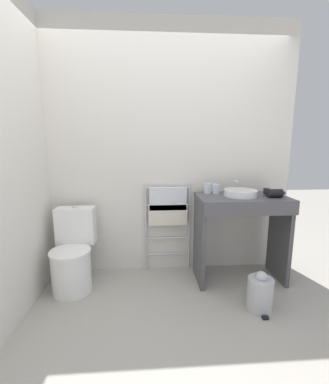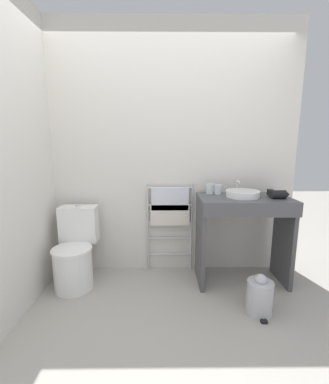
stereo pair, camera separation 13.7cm
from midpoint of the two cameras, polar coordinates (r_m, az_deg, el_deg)
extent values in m
plane|color=#A8A399|center=(2.11, 4.19, -31.76)|extent=(12.00, 12.00, 0.00)
cube|color=silver|center=(2.83, 2.43, 8.93)|extent=(2.74, 0.12, 2.66)
cube|color=silver|center=(2.45, -29.15, 7.31)|extent=(0.12, 1.83, 2.66)
cylinder|color=white|center=(2.76, -18.26, -16.05)|extent=(0.37, 0.37, 0.40)
cylinder|color=white|center=(2.68, -18.53, -12.00)|extent=(0.38, 0.38, 0.02)
cube|color=white|center=(2.85, -17.17, -6.76)|extent=(0.38, 0.18, 0.38)
cylinder|color=silver|center=(2.80, -17.39, -2.96)|extent=(0.05, 0.05, 0.01)
cylinder|color=silver|center=(2.89, -2.33, -7.98)|extent=(0.02, 0.02, 0.99)
cylinder|color=silver|center=(2.91, 7.36, -7.89)|extent=(0.02, 0.02, 0.99)
cylinder|color=silver|center=(3.01, 2.48, -13.68)|extent=(0.49, 0.02, 0.02)
cylinder|color=silver|center=(2.93, 2.52, -10.25)|extent=(0.49, 0.02, 0.02)
cylinder|color=silver|center=(2.87, 2.55, -6.66)|extent=(0.49, 0.02, 0.02)
cylinder|color=silver|center=(2.82, 2.58, -2.92)|extent=(0.49, 0.02, 0.02)
cylinder|color=silver|center=(2.78, 2.61, 0.94)|extent=(0.49, 0.02, 0.02)
cube|color=silver|center=(2.77, 2.62, -1.52)|extent=(0.40, 0.04, 0.25)
cube|color=silver|center=(2.82, 2.59, -5.13)|extent=(0.43, 0.04, 0.23)
cube|color=#4C4C51|center=(2.68, 18.77, -1.44)|extent=(0.89, 0.52, 0.03)
cube|color=#4C4C51|center=(2.47, 20.54, -4.18)|extent=(0.89, 0.02, 0.10)
cube|color=#4C4C4F|center=(2.70, 9.43, -10.90)|extent=(0.04, 0.44, 0.86)
cube|color=#4C4C4F|center=(2.97, 26.16, -9.88)|extent=(0.04, 0.44, 0.86)
cylinder|color=white|center=(2.67, 18.40, -0.38)|extent=(0.33, 0.33, 0.06)
cylinder|color=silver|center=(2.66, 18.44, 0.21)|extent=(0.27, 0.27, 0.01)
cylinder|color=silver|center=(2.84, 17.20, 1.11)|extent=(0.02, 0.02, 0.14)
cylinder|color=silver|center=(2.79, 17.54, 2.11)|extent=(0.02, 0.09, 0.02)
cylinder|color=silver|center=(2.75, 11.47, 0.70)|extent=(0.07, 0.07, 0.10)
cylinder|color=silver|center=(2.75, 13.21, 0.57)|extent=(0.07, 0.07, 0.10)
cylinder|color=black|center=(2.70, 25.30, -0.51)|extent=(0.13, 0.08, 0.08)
cone|color=black|center=(2.74, 26.99, -0.50)|extent=(0.05, 0.07, 0.07)
cube|color=black|center=(2.77, 23.96, -0.15)|extent=(0.05, 0.10, 0.06)
cylinder|color=#B7B7BC|center=(2.49, 21.94, -20.95)|extent=(0.22, 0.22, 0.29)
sphere|color=#B7B7BC|center=(2.41, 22.23, -17.60)|extent=(0.10, 0.10, 0.10)
cube|color=black|center=(2.47, 22.89, -25.02)|extent=(0.05, 0.04, 0.02)
camera|label=1|loc=(0.07, -88.36, 0.31)|focal=24.00mm
camera|label=2|loc=(0.07, 91.64, -0.31)|focal=24.00mm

